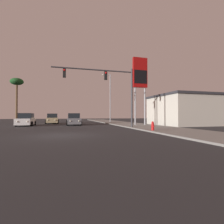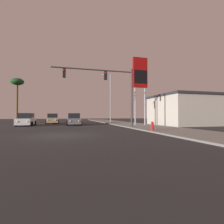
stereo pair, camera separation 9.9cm
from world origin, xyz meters
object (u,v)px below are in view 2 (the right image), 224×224
object	(u,v)px
street_lamp	(110,95)
car_white	(26,120)
gas_station_sign	(140,76)
car_grey	(74,120)
fire_hydrant	(152,126)
car_tan	(53,119)
palm_tree_mid	(17,84)
traffic_light_mast	(109,84)

from	to	relation	value
street_lamp	car_white	bearing A→B (deg)	-154.59
street_lamp	gas_station_sign	distance (m)	10.45
car_grey	fire_hydrant	bearing A→B (deg)	116.34
car_tan	palm_tree_mid	distance (m)	10.92
car_grey	car_tan	bearing A→B (deg)	-59.13
palm_tree_mid	fire_hydrant	bearing A→B (deg)	-55.47
car_grey	gas_station_sign	bearing A→B (deg)	153.62
traffic_light_mast	palm_tree_mid	distance (m)	23.02
traffic_light_mast	street_lamp	size ratio (longest dim) A/B	0.97
car_white	gas_station_sign	world-z (taller)	gas_station_sign
car_grey	traffic_light_mast	xyz separation A→B (m)	(3.38, -7.51, 4.04)
car_grey	traffic_light_mast	world-z (taller)	traffic_light_mast
car_tan	fire_hydrant	xyz separation A→B (m)	(9.22, -17.81, -0.27)
fire_hydrant	palm_tree_mid	distance (m)	29.05
gas_station_sign	fire_hydrant	xyz separation A→B (m)	(-2.49, -7.98, -6.13)
fire_hydrant	car_white	bearing A→B (deg)	135.52
car_tan	traffic_light_mast	world-z (taller)	traffic_light_mast
car_tan	fire_hydrant	bearing A→B (deg)	115.31
traffic_light_mast	street_lamp	bearing A→B (deg)	75.36
car_white	palm_tree_mid	world-z (taller)	palm_tree_mid
car_tan	car_grey	bearing A→B (deg)	118.39
traffic_light_mast	fire_hydrant	size ratio (longest dim) A/B	11.44
car_tan	traffic_light_mast	size ratio (longest dim) A/B	0.50
street_lamp	fire_hydrant	world-z (taller)	street_lamp
car_tan	car_white	size ratio (longest dim) A/B	1.00
street_lamp	gas_station_sign	size ratio (longest dim) A/B	1.00
fire_hydrant	traffic_light_mast	bearing A→B (deg)	118.48
car_grey	street_lamp	distance (m)	10.10
traffic_light_mast	gas_station_sign	size ratio (longest dim) A/B	0.97
car_white	gas_station_sign	distance (m)	16.30
car_white	gas_station_sign	bearing A→B (deg)	166.34
car_tan	palm_tree_mid	world-z (taller)	palm_tree_mid
palm_tree_mid	car_white	bearing A→B (deg)	-71.32
street_lamp	palm_tree_mid	size ratio (longest dim) A/B	1.06
car_tan	gas_station_sign	xyz separation A→B (m)	(11.71, -9.83, 5.86)
palm_tree_mid	traffic_light_mast	bearing A→B (deg)	-54.05
car_tan	gas_station_sign	size ratio (longest dim) A/B	0.48
gas_station_sign	palm_tree_mid	bearing A→B (deg)	140.44
car_grey	street_lamp	xyz separation A→B (m)	(6.90, 5.96, 4.36)
car_tan	palm_tree_mid	size ratio (longest dim) A/B	0.51
car_white	street_lamp	distance (m)	15.18
car_grey	car_tan	world-z (taller)	same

